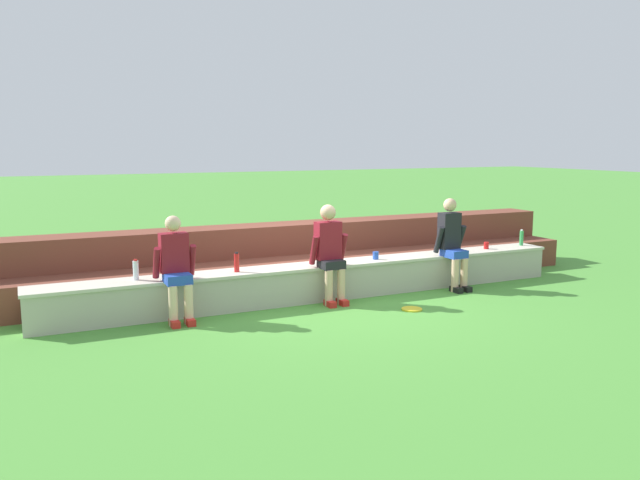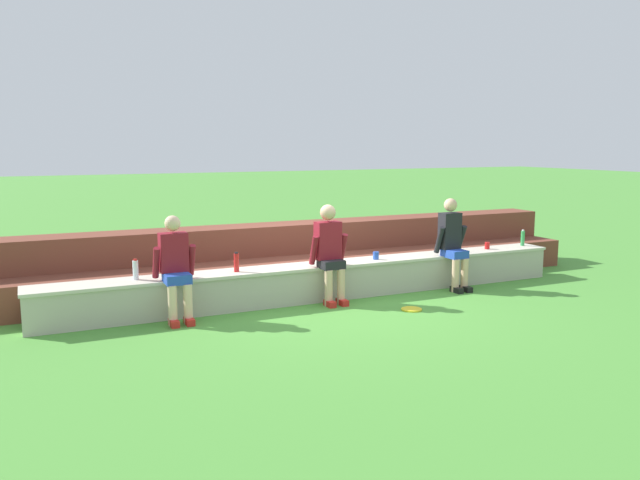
# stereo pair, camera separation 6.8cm
# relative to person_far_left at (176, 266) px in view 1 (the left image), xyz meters

# --- Properties ---
(ground_plane) EXTENTS (80.00, 80.00, 0.00)m
(ground_plane) POSITION_rel_person_far_left_xyz_m (2.16, 0.03, -0.70)
(ground_plane) COLOR #4C9338
(stone_seating_wall) EXTENTS (7.90, 0.53, 0.50)m
(stone_seating_wall) POSITION_rel_person_far_left_xyz_m (2.16, 0.28, -0.43)
(stone_seating_wall) COLOR #B7AF9E
(stone_seating_wall) RESTS_ON ground
(brick_bleachers) EXTENTS (9.84, 1.23, 0.93)m
(brick_bleachers) POSITION_rel_person_far_left_xyz_m (2.16, 1.40, -0.31)
(brick_bleachers) COLOR brown
(brick_bleachers) RESTS_ON ground
(person_far_left) EXTENTS (0.52, 0.54, 1.32)m
(person_far_left) POSITION_rel_person_far_left_xyz_m (0.00, 0.00, 0.00)
(person_far_left) COLOR beige
(person_far_left) RESTS_ON ground
(person_left_of_center) EXTENTS (0.53, 0.48, 1.37)m
(person_left_of_center) POSITION_rel_person_far_left_xyz_m (2.14, 0.01, 0.04)
(person_left_of_center) COLOR #DBAD89
(person_left_of_center) RESTS_ON ground
(person_center) EXTENTS (0.49, 0.54, 1.38)m
(person_center) POSITION_rel_person_far_left_xyz_m (4.20, -0.02, 0.02)
(person_center) COLOR #DBAD89
(person_center) RESTS_ON ground
(water_bottle_center_gap) EXTENTS (0.06, 0.06, 0.27)m
(water_bottle_center_gap) POSITION_rel_person_far_left_xyz_m (5.89, 0.32, -0.07)
(water_bottle_center_gap) COLOR green
(water_bottle_center_gap) RESTS_ON stone_seating_wall
(water_bottle_near_right) EXTENTS (0.07, 0.07, 0.27)m
(water_bottle_near_right) POSITION_rel_person_far_left_xyz_m (0.87, 0.25, -0.07)
(water_bottle_near_right) COLOR red
(water_bottle_near_right) RESTS_ON stone_seating_wall
(water_bottle_mid_left) EXTENTS (0.07, 0.07, 0.27)m
(water_bottle_mid_left) POSITION_rel_person_far_left_xyz_m (-0.44, 0.30, -0.07)
(water_bottle_mid_left) COLOR silver
(water_bottle_mid_left) RESTS_ON stone_seating_wall
(plastic_cup_left_end) EXTENTS (0.08, 0.08, 0.11)m
(plastic_cup_left_end) POSITION_rel_person_far_left_xyz_m (5.12, 0.29, -0.14)
(plastic_cup_left_end) COLOR red
(plastic_cup_left_end) RESTS_ON stone_seating_wall
(plastic_cup_middle) EXTENTS (0.09, 0.09, 0.11)m
(plastic_cup_middle) POSITION_rel_person_far_left_xyz_m (3.01, 0.25, -0.14)
(plastic_cup_middle) COLOR blue
(plastic_cup_middle) RESTS_ON stone_seating_wall
(frisbee) EXTENTS (0.28, 0.28, 0.02)m
(frisbee) POSITION_rel_person_far_left_xyz_m (2.95, -0.82, -0.69)
(frisbee) COLOR yellow
(frisbee) RESTS_ON ground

